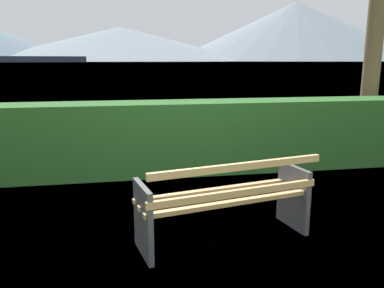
{
  "coord_description": "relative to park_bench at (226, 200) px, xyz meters",
  "views": [
    {
      "loc": [
        -0.95,
        -3.5,
        1.77
      ],
      "look_at": [
        0.0,
        1.75,
        0.6
      ],
      "focal_mm": 36.14,
      "sensor_mm": 36.0,
      "label": 1
    }
  ],
  "objects": [
    {
      "name": "cargo_ship_large",
      "position": [
        -75.31,
        298.51,
        3.31
      ],
      "size": [
        84.99,
        30.41,
        13.37
      ],
      "color": "#2D384C",
      "rests_on": "water_surface"
    },
    {
      "name": "ground_plane",
      "position": [
        -0.01,
        0.06,
        -0.43
      ],
      "size": [
        1400.0,
        1400.0,
        0.0
      ],
      "primitive_type": "plane",
      "color": "olive"
    },
    {
      "name": "park_bench",
      "position": [
        0.0,
        0.0,
        0.0
      ],
      "size": [
        1.81,
        0.91,
        0.87
      ],
      "color": "tan",
      "rests_on": "ground_plane"
    },
    {
      "name": "water_surface",
      "position": [
        -0.01,
        308.53,
        -0.43
      ],
      "size": [
        620.0,
        620.0,
        0.0
      ],
      "primitive_type": "plane",
      "color": "#6B8EA3",
      "rests_on": "ground_plane"
    },
    {
      "name": "hedge_row",
      "position": [
        -0.01,
        2.53,
        0.14
      ],
      "size": [
        13.23,
        0.76,
        1.13
      ],
      "primitive_type": "cube",
      "color": "#285B23",
      "rests_on": "ground_plane"
    },
    {
      "name": "distant_hills",
      "position": [
        66.73,
        546.19,
        33.72
      ],
      "size": [
        807.1,
        369.99,
        83.95
      ],
      "color": "slate",
      "rests_on": "ground_plane"
    }
  ]
}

